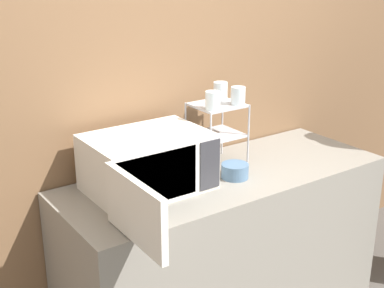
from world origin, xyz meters
The scene contains 8 objects.
wall_back centered at (0.00, 0.71, 1.30)m, with size 8.00×0.06×2.60m.
counter centered at (0.00, 0.33, 0.44)m, with size 1.79×0.67×0.89m.
microwave centered at (-0.45, 0.38, 1.03)m, with size 0.62×0.86×0.28m.
dish_rack centered at (0.04, 0.47, 1.14)m, with size 0.26×0.24×0.34m.
glass_front_left centered at (-0.04, 0.40, 1.28)m, with size 0.08×0.08×0.09m.
glass_back_right centered at (0.12, 0.54, 1.28)m, with size 0.08×0.08×0.09m.
glass_front_right centered at (0.13, 0.40, 1.28)m, with size 0.08×0.08×0.09m.
bowl centered at (0.01, 0.27, 0.92)m, with size 0.14×0.14×0.07m.
Camera 1 is at (-1.63, -1.70, 1.98)m, focal length 50.00 mm.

